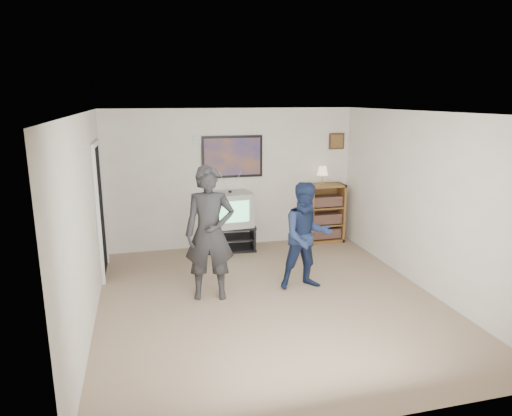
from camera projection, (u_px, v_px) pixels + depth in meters
name	position (u px, v px, depth m)	size (l,w,h in m)	color
room_shell	(263.00, 205.00, 6.22)	(4.51, 5.00, 2.51)	#896C57
media_stand	(230.00, 237.00, 8.20)	(0.94, 0.57, 0.45)	black
crt_television	(230.00, 209.00, 8.08)	(0.71, 0.60, 0.60)	#A5A6A0
bookshelf	(325.00, 213.00, 8.62)	(0.67, 0.38, 1.10)	brown
table_lamp	(322.00, 175.00, 8.46)	(0.21, 0.21, 0.33)	#FFEAC1
person_tall	(210.00, 233.00, 6.09)	(0.67, 0.44, 1.83)	#252527
person_short	(307.00, 236.00, 6.44)	(0.75, 0.58, 1.54)	#192647
controller_left	(211.00, 211.00, 6.22)	(0.03, 0.11, 0.03)	white
controller_right	(303.00, 214.00, 6.61)	(0.04, 0.12, 0.04)	white
poster	(232.00, 157.00, 8.13)	(1.10, 0.03, 0.75)	black
air_vent	(201.00, 141.00, 7.93)	(0.28, 0.02, 0.14)	white
small_picture	(337.00, 141.00, 8.55)	(0.30, 0.03, 0.30)	#3B2513
doorway	(100.00, 211.00, 6.92)	(0.03, 0.85, 2.00)	black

